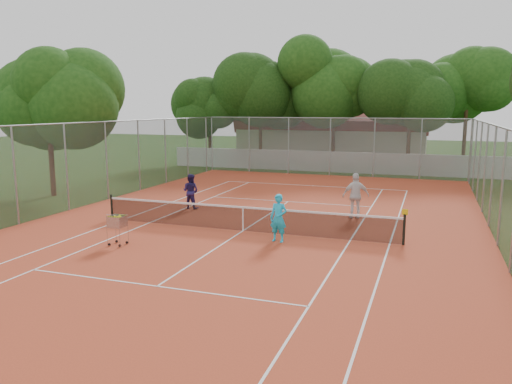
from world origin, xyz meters
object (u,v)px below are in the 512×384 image
(tennis_net, at_px, (243,218))
(clubhouse, at_px, (334,135))
(ball_hopper, at_px, (118,229))
(player_far_left, at_px, (191,191))
(player_far_right, at_px, (356,196))
(player_near, at_px, (278,218))

(tennis_net, height_order, clubhouse, clubhouse)
(clubhouse, height_order, ball_hopper, clubhouse)
(clubhouse, relative_size, player_far_left, 10.04)
(clubhouse, height_order, player_far_right, clubhouse)
(player_near, bearing_deg, player_far_left, 148.41)
(clubhouse, relative_size, player_far_right, 8.42)
(clubhouse, xyz_separation_m, ball_hopper, (-1.35, -32.31, -1.61))
(clubhouse, distance_m, player_far_right, 25.93)
(player_far_right, distance_m, ball_hopper, 10.00)
(player_far_left, distance_m, player_far_right, 7.60)
(clubhouse, distance_m, ball_hopper, 32.38)
(player_far_right, bearing_deg, ball_hopper, 22.06)
(tennis_net, xyz_separation_m, clubhouse, (-2.00, 29.00, 1.69))
(player_far_left, xyz_separation_m, ball_hopper, (0.51, -6.55, -0.25))
(player_far_right, bearing_deg, tennis_net, 22.26)
(clubhouse, relative_size, ball_hopper, 14.47)
(player_near, xyz_separation_m, player_far_right, (2.00, 4.74, 0.12))
(player_near, relative_size, player_far_left, 1.04)
(player_far_right, relative_size, ball_hopper, 1.72)
(player_near, distance_m, player_far_left, 7.01)
(ball_hopper, bearing_deg, tennis_net, 51.34)
(tennis_net, distance_m, ball_hopper, 4.71)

